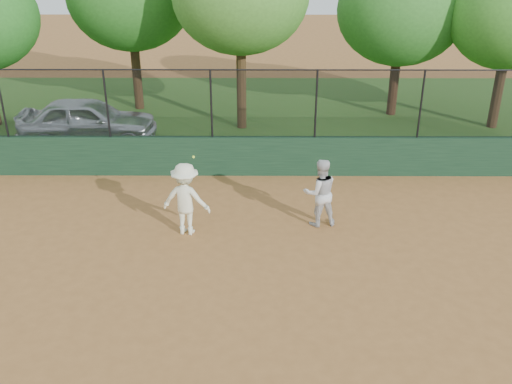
{
  "coord_description": "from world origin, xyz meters",
  "views": [
    {
      "loc": [
        0.86,
        -9.81,
        6.84
      ],
      "look_at": [
        0.8,
        2.2,
        1.2
      ],
      "focal_mm": 40.0,
      "sensor_mm": 36.0,
      "label": 1
    }
  ],
  "objects_px": {
    "tree_4": "(512,16)",
    "player_main": "(186,199)",
    "player_second": "(320,193)",
    "tree_3": "(401,10)",
    "parked_car": "(88,121)"
  },
  "relations": [
    {
      "from": "player_second",
      "to": "tree_4",
      "type": "xyz_separation_m",
      "value": [
        7.19,
        7.66,
        3.12
      ]
    },
    {
      "from": "parked_car",
      "to": "player_main",
      "type": "xyz_separation_m",
      "value": [
        4.09,
        -6.36,
        0.12
      ]
    },
    {
      "from": "player_second",
      "to": "tree_3",
      "type": "distance_m",
      "value": 10.45
    },
    {
      "from": "player_main",
      "to": "tree_4",
      "type": "bearing_deg",
      "value": 37.88
    },
    {
      "from": "player_main",
      "to": "tree_4",
      "type": "height_order",
      "value": "tree_4"
    },
    {
      "from": "tree_4",
      "to": "player_main",
      "type": "bearing_deg",
      "value": -142.12
    },
    {
      "from": "player_second",
      "to": "tree_4",
      "type": "height_order",
      "value": "tree_4"
    },
    {
      "from": "parked_car",
      "to": "tree_4",
      "type": "xyz_separation_m",
      "value": [
        14.53,
        1.76,
        3.2
      ]
    },
    {
      "from": "player_main",
      "to": "tree_3",
      "type": "relative_size",
      "value": 0.34
    },
    {
      "from": "player_second",
      "to": "player_main",
      "type": "xyz_separation_m",
      "value": [
        -3.25,
        -0.46,
        0.03
      ]
    },
    {
      "from": "player_main",
      "to": "tree_3",
      "type": "xyz_separation_m",
      "value": [
        7.0,
        9.69,
        3.1
      ]
    },
    {
      "from": "tree_3",
      "to": "player_main",
      "type": "bearing_deg",
      "value": -125.86
    },
    {
      "from": "player_second",
      "to": "tree_4",
      "type": "relative_size",
      "value": 0.3
    },
    {
      "from": "tree_4",
      "to": "tree_3",
      "type": "bearing_deg",
      "value": 155.42
    },
    {
      "from": "tree_3",
      "to": "tree_4",
      "type": "height_order",
      "value": "tree_3"
    }
  ]
}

